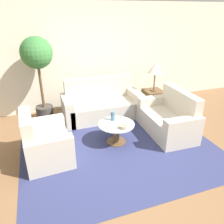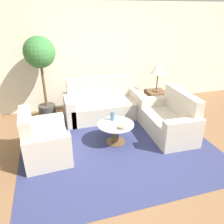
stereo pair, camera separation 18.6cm
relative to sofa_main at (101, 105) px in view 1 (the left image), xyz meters
name	(u,v)px [view 1 (the left image)]	position (x,y,z in m)	size (l,w,h in m)	color
ground_plane	(126,160)	(-0.11, -1.82, -0.29)	(14.00, 14.00, 0.00)	brown
wall_back	(87,57)	(-0.11, 0.80, 1.01)	(10.00, 0.06, 2.60)	beige
rug	(116,142)	(-0.07, -1.23, -0.29)	(3.59, 3.30, 0.01)	navy
sofa_main	(101,105)	(0.00, 0.00, 0.00)	(1.85, 0.81, 0.93)	beige
armchair	(44,144)	(-1.43, -1.32, 0.00)	(0.79, 1.01, 0.89)	beige
loveseat	(169,119)	(1.13, -1.21, 0.00)	(0.81, 1.39, 0.91)	beige
coffee_table	(116,130)	(-0.07, -1.23, -0.03)	(0.70, 0.70, 0.41)	brown
side_table	(153,101)	(1.32, -0.16, -0.01)	(0.45, 0.45, 0.57)	brown
table_lamp	(155,68)	(1.32, -0.16, 0.83)	(0.36, 0.36, 0.70)	brown
potted_plant	(38,62)	(-1.32, 0.30, 1.07)	(0.68, 0.68, 1.91)	#3D3833
vase	(113,116)	(-0.08, -1.06, 0.21)	(0.09, 0.09, 0.19)	slate
bowl	(123,127)	(-0.02, -1.44, 0.15)	(0.15, 0.15, 0.06)	gray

